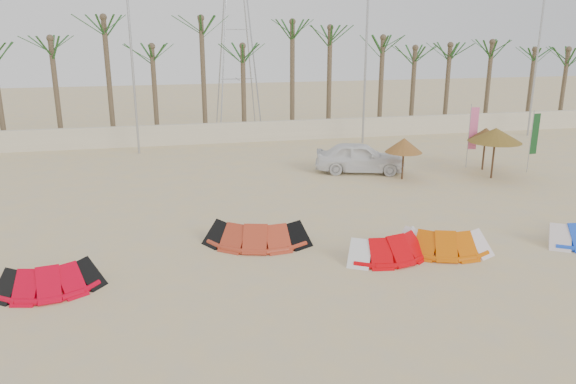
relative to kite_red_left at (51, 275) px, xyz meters
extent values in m
plane|color=#DCBB79|center=(7.85, -2.17, -0.42)|extent=(120.00, 120.00, 0.00)
cube|color=beige|center=(7.85, 19.83, 0.23)|extent=(60.00, 0.30, 1.30)
cylinder|color=brown|center=(-6.15, 21.33, 2.83)|extent=(0.32, 0.32, 6.50)
cylinder|color=brown|center=(3.85, 21.33, 2.83)|extent=(0.32, 0.32, 6.50)
ellipsoid|color=#194719|center=(3.85, 21.33, 6.08)|extent=(4.00, 4.00, 2.40)
cylinder|color=brown|center=(13.85, 21.33, 2.83)|extent=(0.32, 0.32, 6.50)
ellipsoid|color=#194719|center=(13.85, 21.33, 6.08)|extent=(4.00, 4.00, 2.40)
cylinder|color=brown|center=(23.85, 21.33, 2.83)|extent=(0.32, 0.32, 6.50)
ellipsoid|color=#194719|center=(23.85, 21.33, 6.08)|extent=(4.00, 4.00, 2.40)
cylinder|color=brown|center=(31.85, 21.33, 2.83)|extent=(0.32, 0.32, 6.50)
ellipsoid|color=#194719|center=(31.85, 21.33, 6.08)|extent=(4.00, 4.00, 2.40)
cylinder|color=#A5A8AD|center=(1.85, 17.83, 5.08)|extent=(0.14, 0.14, 11.00)
cylinder|color=#A5A8AD|center=(15.85, 17.83, 5.08)|extent=(0.14, 0.14, 11.00)
cylinder|color=#A5A8AD|center=(27.85, 17.83, 5.08)|extent=(0.14, 0.14, 11.00)
cylinder|color=red|center=(0.00, -0.31, -0.32)|extent=(2.56, 0.62, 0.20)
cube|color=black|center=(-1.15, -0.21, -0.17)|extent=(0.77, 1.18, 0.40)
cube|color=black|center=(1.15, -0.21, -0.17)|extent=(0.77, 1.18, 0.40)
cylinder|color=#B0351D|center=(6.35, 2.02, -0.32)|extent=(3.23, 1.06, 0.20)
cube|color=black|center=(4.87, 2.12, -0.17)|extent=(0.87, 1.22, 0.40)
cube|color=black|center=(7.84, 2.12, -0.17)|extent=(0.87, 1.22, 0.40)
cylinder|color=red|center=(10.46, -0.07, -0.32)|extent=(2.80, 0.89, 0.20)
cube|color=white|center=(9.19, 0.03, -0.17)|extent=(0.85, 1.21, 0.40)
cube|color=white|center=(11.74, 0.03, -0.17)|extent=(0.85, 1.21, 0.40)
cylinder|color=#D75B03|center=(12.30, -0.08, -0.32)|extent=(2.72, 1.05, 0.20)
cube|color=white|center=(11.04, 0.02, -0.17)|extent=(0.91, 1.23, 0.40)
cube|color=white|center=(13.56, 0.02, -0.17)|extent=(0.91, 1.23, 0.40)
cube|color=silver|center=(16.37, -0.13, -0.17)|extent=(0.82, 1.20, 0.40)
cylinder|color=#4C331E|center=(14.79, 9.05, 0.57)|extent=(0.10, 0.10, 1.96)
cone|color=#9C622C|center=(14.79, 9.05, 1.30)|extent=(1.82, 1.82, 0.70)
cylinder|color=#4C331E|center=(19.20, 8.27, 0.80)|extent=(0.10, 0.10, 2.43)
cone|color=olive|center=(19.20, 8.27, 1.76)|extent=(2.56, 2.56, 0.70)
cylinder|color=#4C331E|center=(19.69, 9.91, 0.65)|extent=(0.10, 0.10, 2.13)
cone|color=brown|center=(19.69, 9.91, 1.46)|extent=(1.82, 1.82, 0.70)
cylinder|color=#A5A8AD|center=(19.08, 10.50, 1.29)|extent=(0.04, 0.04, 3.41)
cube|color=pink|center=(19.30, 10.50, 1.70)|extent=(0.41, 0.14, 2.22)
cylinder|color=#A5A8AD|center=(21.67, 8.94, 1.19)|extent=(0.04, 0.04, 3.22)
cube|color=#14431B|center=(21.89, 8.94, 1.58)|extent=(0.42, 0.06, 2.09)
imported|color=white|center=(13.19, 10.83, 0.36)|extent=(4.90, 3.06, 1.56)
camera|label=1|loc=(3.52, -15.93, 6.94)|focal=35.00mm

